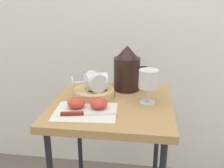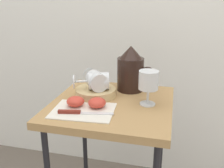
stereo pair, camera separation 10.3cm
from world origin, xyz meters
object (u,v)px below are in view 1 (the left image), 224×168
Objects in this scene: apple_half_left at (76,103)px; apple_half_right at (99,103)px; pitcher at (127,72)px; table at (112,119)px; basket_tray at (94,93)px; wine_glass_tipped_near at (96,82)px; wine_glass_tipped_far at (95,81)px; wine_glass_upright at (148,81)px; knife at (81,114)px.

apple_half_left and apple_half_right have the same top height.
pitcher is 3.00× the size of apple_half_left.
pitcher reaches higher than apple_half_right.
basket_tray is (-0.09, 0.05, 0.10)m from table.
wine_glass_tipped_near is (-0.07, 0.04, 0.15)m from table.
wine_glass_tipped_far is 2.32× the size of apple_half_left.
wine_glass_tipped_near reaches higher than table.
wine_glass_upright is 0.86× the size of wine_glass_tipped_near.
basket_tray is 0.85× the size of knife.
knife is (-0.05, -0.07, -0.01)m from apple_half_right.
basket_tray is at bearing 150.14° from table.
wine_glass_upright is 0.22m from wine_glass_tipped_near.
pitcher is at bearing 73.49° from table.
apple_half_left is (-0.06, -0.12, -0.05)m from wine_glass_tipped_near.
apple_half_left reaches higher than basket_tray.
table is 5.12× the size of wine_glass_upright.
table is at bearing 59.72° from apple_half_right.
knife is (-0.15, -0.31, -0.08)m from pitcher.
pitcher is at bearing 64.68° from knife.
basket_tray is at bearing -139.98° from pitcher.
wine_glass_upright reaches higher than apple_half_left.
table is 4.50× the size of wine_glass_tipped_far.
wine_glass_tipped_far reaches higher than table.
pitcher is 1.47× the size of wine_glass_upright.
basket_tray is 0.06m from wine_glass_tipped_near.
basket_tray is 0.25m from wine_glass_upright.
wine_glass_upright is (0.23, -0.04, 0.08)m from basket_tray.
wine_glass_tipped_near is at bearing 65.95° from apple_half_left.
wine_glass_upright is at bearing 32.64° from knife.
pitcher is at bearing 68.93° from apple_half_right.
knife is at bearing -95.08° from wine_glass_tipped_far.
basket_tray is 0.13m from apple_half_right.
wine_glass_upright is at bearing 4.44° from table.
wine_glass_tipped_far reaches higher than apple_half_right.
wine_glass_tipped_far is at bearing 171.99° from wine_glass_upright.
table is at bearing -29.86° from basket_tray.
apple_half_left is at bearing -161.50° from wine_glass_upright.
apple_half_left is (-0.18, -0.24, -0.06)m from pitcher.
pitcher is 0.31m from apple_half_left.
wine_glass_tipped_far is (-0.08, 0.04, 0.15)m from table.
knife is at bearing -123.91° from table.
apple_half_right is (0.03, -0.12, -0.05)m from wine_glass_tipped_near.
wine_glass_upright reaches higher than table.
apple_half_right is (0.04, -0.12, 0.01)m from basket_tray.
table is at bearing -106.51° from pitcher.
wine_glass_upright is at bearing -57.12° from pitcher.
wine_glass_tipped_far is 0.14m from apple_half_left.
pitcher is 0.18m from wine_glass_upright.
basket_tray is 2.54× the size of apple_half_left.
wine_glass_upright is at bearing -8.11° from wine_glass_tipped_near.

